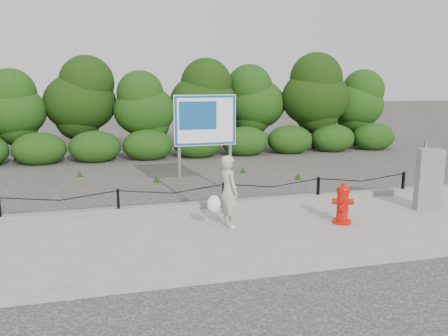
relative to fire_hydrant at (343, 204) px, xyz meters
name	(u,v)px	position (x,y,z in m)	size (l,w,h in m)	color
ground	(224,210)	(-2.13, 1.92, -0.50)	(90.00, 90.00, 0.00)	#2D2B28
sidewalk	(249,234)	(-2.13, -0.08, -0.46)	(14.00, 4.00, 0.08)	gray
curb	(223,203)	(-2.13, 1.97, -0.35)	(14.00, 0.22, 0.14)	slate
chain_barrier	(224,192)	(-2.13, 1.92, -0.04)	(10.06, 0.06, 0.60)	black
treeline	(173,100)	(-1.90, 10.87, 1.76)	(20.02, 3.38, 4.13)	black
fire_hydrant	(343,204)	(0.00, 0.00, 0.00)	(0.54, 0.54, 0.87)	red
pedestrian	(228,192)	(-2.45, 0.42, 0.33)	(0.74, 0.63, 1.52)	#BBB2A0
utility_cabinet	(429,179)	(2.47, 0.43, 0.32)	(0.62, 0.47, 1.62)	gray
advertising_sign	(205,125)	(-2.21, 3.58, 1.42)	(1.70, 0.16, 2.72)	slate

